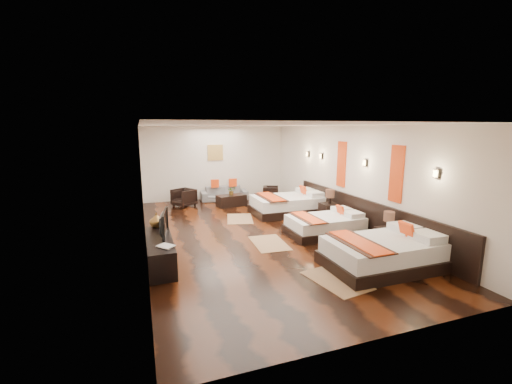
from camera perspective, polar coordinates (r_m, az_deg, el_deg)
name	(u,v)px	position (r m, az deg, el deg)	size (l,w,h in m)	color
floor	(256,233)	(8.82, -0.03, -7.10)	(5.50, 9.50, 0.01)	black
ceiling	(256,125)	(8.39, -0.03, 11.42)	(5.50, 9.50, 0.01)	white
back_wall	(215,163)	(13.03, -6.98, 4.99)	(5.50, 0.01, 2.80)	silver
left_wall	(142,187)	(8.02, -18.90, 0.81)	(0.01, 9.50, 2.80)	silver
right_wall	(348,176)	(9.74, 15.44, 2.69)	(0.01, 9.50, 2.80)	silver
headboard_panel	(362,215)	(9.27, 17.74, -3.84)	(0.08, 6.60, 0.90)	black
bed_near	(384,252)	(7.16, 21.17, -9.65)	(2.29, 1.44, 0.87)	black
bed_mid	(326,225)	(8.87, 11.86, -5.52)	(1.93, 1.21, 0.74)	black
bed_far	(289,204)	(10.80, 5.65, -2.11)	(2.31, 1.45, 0.88)	black
nightstand_a	(388,236)	(8.19, 21.64, -7.05)	(0.45, 0.45, 0.89)	black
nightstand_b	(329,210)	(10.09, 12.46, -3.05)	(0.49, 0.49, 0.96)	black
jute_mat_near	(336,280)	(6.41, 13.56, -14.52)	(0.75, 1.20, 0.01)	#926E4A
jute_mat_mid	(269,243)	(8.08, 2.29, -8.77)	(0.75, 1.20, 0.01)	#926E4A
jute_mat_far	(240,219)	(10.18, -2.80, -4.60)	(0.75, 1.20, 0.01)	#926E4A
tv_console	(160,252)	(7.07, -16.14, -9.82)	(0.50, 1.80, 0.55)	black
tv	(161,224)	(7.09, -16.05, -5.23)	(0.89, 0.12, 0.51)	black
book	(161,248)	(6.40, -15.94, -9.25)	(0.23, 0.31, 0.03)	black
figurine	(157,220)	(7.73, -16.68, -4.65)	(0.32, 0.32, 0.33)	brown
sofa	(224,193)	(12.80, -5.49, -0.26)	(1.77, 0.69, 0.52)	slate
armchair_left	(184,198)	(11.99, -12.29, -0.95)	(0.67, 0.69, 0.63)	black
armchair_right	(271,193)	(12.82, 2.55, -0.17)	(0.57, 0.59, 0.53)	black
coffee_table	(231,201)	(11.82, -4.26, -1.47)	(1.00, 0.50, 0.40)	black
table_plant	(231,191)	(11.78, -4.25, 0.21)	(0.26, 0.23, 0.29)	#295E1F
orange_panel_a	(396,174)	(8.22, 22.96, 2.88)	(0.04, 0.40, 1.30)	#D86014
orange_panel_b	(341,164)	(9.94, 14.45, 4.64)	(0.04, 0.40, 1.30)	#D86014
sconce_near	(437,174)	(7.41, 28.58, 2.80)	(0.07, 0.12, 0.18)	black
sconce_mid	(365,163)	(9.02, 18.23, 4.79)	(0.07, 0.12, 0.18)	black
sconce_far	(321,156)	(10.84, 11.14, 6.07)	(0.07, 0.12, 0.18)	black
sconce_lounge	(308,154)	(11.62, 8.89, 6.46)	(0.07, 0.12, 0.18)	black
gold_artwork	(215,153)	(12.98, -7.00, 6.74)	(0.60, 0.04, 0.60)	#AD873F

